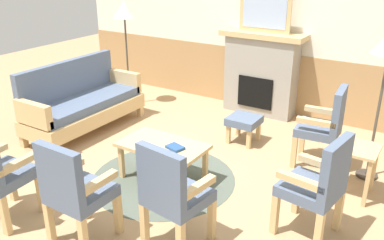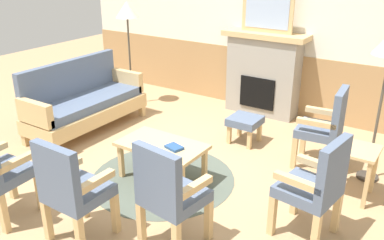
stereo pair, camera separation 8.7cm
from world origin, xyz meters
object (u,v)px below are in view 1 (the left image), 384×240
(couch, at_px, (82,104))
(armchair_near_fireplace, at_px, (325,124))
(coffee_table, at_px, (163,148))
(book_on_table, at_px, (175,147))
(armchair_front_left, at_px, (74,189))
(armchair_front_center, at_px, (172,192))
(footstool, at_px, (244,122))
(armchair_by_window_left, at_px, (319,183))
(floor_lamp_by_couch, at_px, (125,16))
(fireplace, at_px, (261,73))
(framed_picture, at_px, (265,13))
(side_table, at_px, (355,157))

(couch, xyz_separation_m, armchair_near_fireplace, (3.20, 0.77, 0.14))
(coffee_table, distance_m, book_on_table, 0.20)
(armchair_front_left, bearing_deg, armchair_front_center, 29.25)
(couch, xyz_separation_m, footstool, (2.13, 0.86, -0.11))
(couch, relative_size, footstool, 4.50)
(armchair_near_fireplace, relative_size, armchair_front_left, 1.00)
(armchair_by_window_left, distance_m, armchair_front_center, 1.28)
(couch, height_order, book_on_table, couch)
(armchair_by_window_left, bearing_deg, footstool, 134.04)
(book_on_table, bearing_deg, floor_lamp_by_couch, 140.93)
(armchair_near_fireplace, bearing_deg, coffee_table, -137.38)
(armchair_by_window_left, height_order, floor_lamp_by_couch, floor_lamp_by_couch)
(armchair_near_fireplace, bearing_deg, book_on_table, -132.84)
(couch, relative_size, armchair_front_center, 1.84)
(armchair_near_fireplace, bearing_deg, fireplace, 137.73)
(armchair_front_left, bearing_deg, framed_picture, 89.45)
(armchair_front_left, bearing_deg, book_on_table, 82.06)
(book_on_table, xyz_separation_m, floor_lamp_by_couch, (-2.15, 1.75, 1.00))
(armchair_by_window_left, relative_size, armchair_front_center, 1.00)
(coffee_table, xyz_separation_m, floor_lamp_by_couch, (-1.96, 1.72, 1.06))
(armchair_front_left, bearing_deg, couch, 135.08)
(couch, bearing_deg, armchair_near_fireplace, 13.44)
(footstool, height_order, armchair_near_fireplace, armchair_near_fireplace)
(fireplace, bearing_deg, couch, -132.68)
(fireplace, xyz_separation_m, side_table, (1.81, -1.70, -0.22))
(footstool, relative_size, armchair_by_window_left, 0.41)
(armchair_near_fireplace, height_order, floor_lamp_by_couch, floor_lamp_by_couch)
(armchair_by_window_left, relative_size, armchair_front_left, 1.00)
(framed_picture, bearing_deg, side_table, -43.22)
(couch, relative_size, side_table, 3.27)
(footstool, relative_size, floor_lamp_by_couch, 0.24)
(floor_lamp_by_couch, bearing_deg, fireplace, 21.86)
(framed_picture, relative_size, couch, 0.44)
(fireplace, height_order, book_on_table, fireplace)
(fireplace, relative_size, armchair_front_left, 1.33)
(coffee_table, xyz_separation_m, book_on_table, (0.19, -0.02, 0.07))
(fireplace, xyz_separation_m, couch, (-1.85, -2.00, -0.26))
(armchair_by_window_left, bearing_deg, coffee_table, 177.76)
(armchair_front_left, bearing_deg, side_table, 48.78)
(couch, xyz_separation_m, side_table, (3.65, 0.30, 0.04))
(footstool, xyz_separation_m, armchair_near_fireplace, (1.08, -0.09, 0.25))
(coffee_table, distance_m, armchair_by_window_left, 1.74)
(armchair_front_center, bearing_deg, footstool, 100.34)
(book_on_table, bearing_deg, fireplace, 93.11)
(couch, distance_m, armchair_by_window_left, 3.58)
(armchair_front_center, bearing_deg, couch, 151.18)
(couch, height_order, floor_lamp_by_couch, floor_lamp_by_couch)
(book_on_table, xyz_separation_m, armchair_by_window_left, (1.55, -0.05, 0.08))
(footstool, xyz_separation_m, armchair_front_center, (0.41, -2.25, 0.25))
(footstool, height_order, side_table, side_table)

